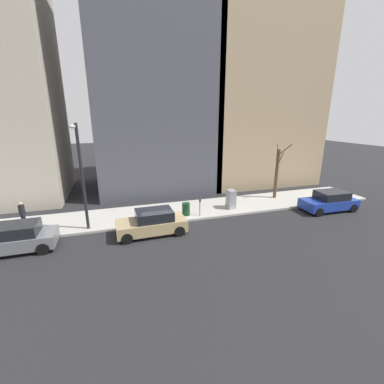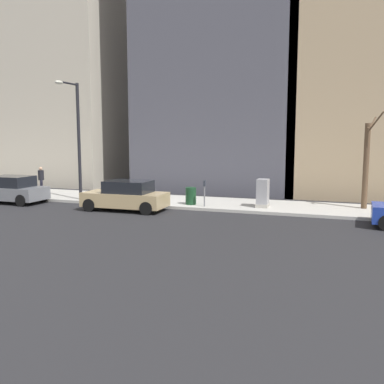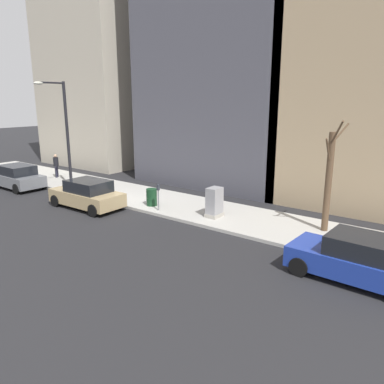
{
  "view_description": "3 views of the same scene",
  "coord_description": "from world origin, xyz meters",
  "px_view_note": "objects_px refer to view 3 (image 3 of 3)",
  "views": [
    {
      "loc": [
        -15.75,
        2.83,
        7.0
      ],
      "look_at": [
        1.16,
        -2.46,
        1.76
      ],
      "focal_mm": 24.0,
      "sensor_mm": 36.0,
      "label": 1
    },
    {
      "loc": [
        -20.14,
        -9.44,
        3.72
      ],
      "look_at": [
        -0.5,
        -2.48,
        1.01
      ],
      "focal_mm": 40.0,
      "sensor_mm": 36.0,
      "label": 2
    },
    {
      "loc": [
        -12.99,
        -15.25,
        5.67
      ],
      "look_at": [
        1.29,
        -4.32,
        1.17
      ],
      "focal_mm": 35.0,
      "sensor_mm": 36.0,
      "label": 3
    }
  ],
  "objects_px": {
    "parked_car_tan": "(87,194)",
    "streetlamp": "(63,127)",
    "parking_meter": "(158,195)",
    "parked_car_grey": "(17,177)",
    "bare_tree": "(329,180)",
    "pedestrian_near_meter": "(56,164)",
    "trash_bin": "(152,197)",
    "parked_car_blue": "(359,259)",
    "utility_box": "(214,203)",
    "office_block_center": "(243,28)",
    "office_tower_right": "(108,29)"
  },
  "relations": [
    {
      "from": "office_block_center",
      "to": "pedestrian_near_meter",
      "type": "bearing_deg",
      "value": 131.59
    },
    {
      "from": "parked_car_blue",
      "to": "parked_car_grey",
      "type": "distance_m",
      "value": 21.01
    },
    {
      "from": "office_tower_right",
      "to": "parked_car_grey",
      "type": "bearing_deg",
      "value": -163.05
    },
    {
      "from": "trash_bin",
      "to": "pedestrian_near_meter",
      "type": "bearing_deg",
      "value": 83.44
    },
    {
      "from": "pedestrian_near_meter",
      "to": "utility_box",
      "type": "bearing_deg",
      "value": 44.32
    },
    {
      "from": "office_tower_right",
      "to": "parked_car_tan",
      "type": "bearing_deg",
      "value": -136.31
    },
    {
      "from": "bare_tree",
      "to": "pedestrian_near_meter",
      "type": "height_order",
      "value": "bare_tree"
    },
    {
      "from": "streetlamp",
      "to": "office_block_center",
      "type": "relative_size",
      "value": 0.31
    },
    {
      "from": "parking_meter",
      "to": "utility_box",
      "type": "distance_m",
      "value": 2.96
    },
    {
      "from": "parked_car_tan",
      "to": "trash_bin",
      "type": "xyz_separation_m",
      "value": [
        2.04,
        -2.74,
        -0.14
      ]
    },
    {
      "from": "bare_tree",
      "to": "pedestrian_near_meter",
      "type": "bearing_deg",
      "value": 91.43
    },
    {
      "from": "trash_bin",
      "to": "office_block_center",
      "type": "height_order",
      "value": "office_block_center"
    },
    {
      "from": "parked_car_blue",
      "to": "trash_bin",
      "type": "xyz_separation_m",
      "value": [
        1.99,
        10.88,
        -0.14
      ]
    },
    {
      "from": "parked_car_grey",
      "to": "office_block_center",
      "type": "distance_m",
      "value": 18.06
    },
    {
      "from": "parked_car_blue",
      "to": "office_block_center",
      "type": "distance_m",
      "value": 19.19
    },
    {
      "from": "trash_bin",
      "to": "pedestrian_near_meter",
      "type": "height_order",
      "value": "pedestrian_near_meter"
    },
    {
      "from": "parked_car_tan",
      "to": "office_block_center",
      "type": "relative_size",
      "value": 0.21
    },
    {
      "from": "parked_car_tan",
      "to": "streetlamp",
      "type": "distance_m",
      "value": 5.24
    },
    {
      "from": "utility_box",
      "to": "office_tower_right",
      "type": "xyz_separation_m",
      "value": [
        8.87,
        17.29,
        10.69
      ]
    },
    {
      "from": "parking_meter",
      "to": "parked_car_grey",
      "type": "bearing_deg",
      "value": 97.8
    },
    {
      "from": "parking_meter",
      "to": "office_block_center",
      "type": "xyz_separation_m",
      "value": [
        10.47,
        1.51,
        9.34
      ]
    },
    {
      "from": "parked_car_grey",
      "to": "bare_tree",
      "type": "relative_size",
      "value": 0.89
    },
    {
      "from": "parked_car_tan",
      "to": "parking_meter",
      "type": "distance_m",
      "value": 3.99
    },
    {
      "from": "bare_tree",
      "to": "pedestrian_near_meter",
      "type": "distance_m",
      "value": 19.18
    },
    {
      "from": "parked_car_blue",
      "to": "parked_car_tan",
      "type": "relative_size",
      "value": 1.0
    },
    {
      "from": "parked_car_tan",
      "to": "trash_bin",
      "type": "bearing_deg",
      "value": -54.59
    },
    {
      "from": "parked_car_blue",
      "to": "parking_meter",
      "type": "bearing_deg",
      "value": 83.03
    },
    {
      "from": "parked_car_tan",
      "to": "office_block_center",
      "type": "height_order",
      "value": "office_block_center"
    },
    {
      "from": "parking_meter",
      "to": "pedestrian_near_meter",
      "type": "xyz_separation_m",
      "value": [
        1.66,
        11.44,
        0.11
      ]
    },
    {
      "from": "parking_meter",
      "to": "office_block_center",
      "type": "height_order",
      "value": "office_block_center"
    },
    {
      "from": "parking_meter",
      "to": "utility_box",
      "type": "bearing_deg",
      "value": -73.3
    },
    {
      "from": "parked_car_blue",
      "to": "parking_meter",
      "type": "xyz_separation_m",
      "value": [
        1.54,
        9.98,
        0.24
      ]
    },
    {
      "from": "parking_meter",
      "to": "trash_bin",
      "type": "height_order",
      "value": "parking_meter"
    },
    {
      "from": "parked_car_tan",
      "to": "parked_car_grey",
      "type": "bearing_deg",
      "value": 88.09
    },
    {
      "from": "parked_car_tan",
      "to": "parked_car_grey",
      "type": "relative_size",
      "value": 1.01
    },
    {
      "from": "parking_meter",
      "to": "streetlamp",
      "type": "height_order",
      "value": "streetlamp"
    },
    {
      "from": "parked_car_tan",
      "to": "streetlamp",
      "type": "xyz_separation_m",
      "value": [
        1.43,
        3.82,
        3.28
      ]
    },
    {
      "from": "parked_car_grey",
      "to": "office_block_center",
      "type": "height_order",
      "value": "office_block_center"
    },
    {
      "from": "utility_box",
      "to": "bare_tree",
      "type": "bearing_deg",
      "value": -75.15
    },
    {
      "from": "streetlamp",
      "to": "trash_bin",
      "type": "bearing_deg",
      "value": -84.63
    },
    {
      "from": "parked_car_grey",
      "to": "pedestrian_near_meter",
      "type": "height_order",
      "value": "pedestrian_near_meter"
    },
    {
      "from": "parking_meter",
      "to": "utility_box",
      "type": "xyz_separation_m",
      "value": [
        0.85,
        -2.83,
        -0.13
      ]
    },
    {
      "from": "utility_box",
      "to": "bare_tree",
      "type": "height_order",
      "value": "bare_tree"
    },
    {
      "from": "streetlamp",
      "to": "office_tower_right",
      "type": "bearing_deg",
      "value": 35.23
    },
    {
      "from": "parked_car_tan",
      "to": "utility_box",
      "type": "bearing_deg",
      "value": -70.6
    },
    {
      "from": "parking_meter",
      "to": "office_tower_right",
      "type": "bearing_deg",
      "value": 56.07
    },
    {
      "from": "trash_bin",
      "to": "pedestrian_near_meter",
      "type": "relative_size",
      "value": 0.54
    },
    {
      "from": "trash_bin",
      "to": "parking_meter",
      "type": "bearing_deg",
      "value": -116.51
    },
    {
      "from": "parking_meter",
      "to": "parked_car_blue",
      "type": "bearing_deg",
      "value": -98.77
    },
    {
      "from": "utility_box",
      "to": "trash_bin",
      "type": "bearing_deg",
      "value": 96.11
    }
  ]
}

